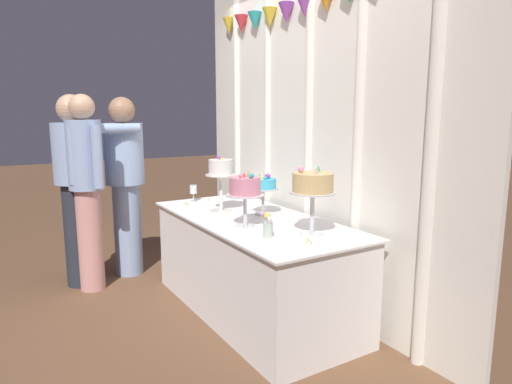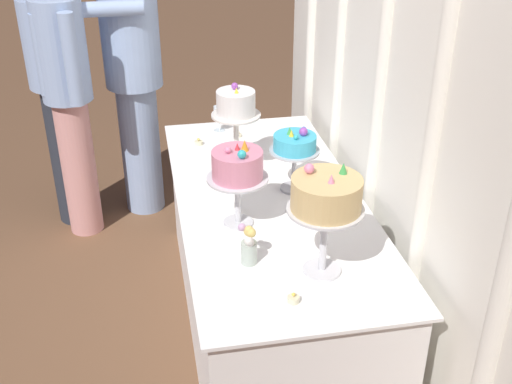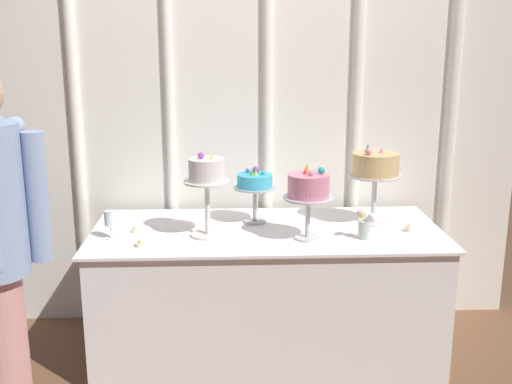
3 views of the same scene
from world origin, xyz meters
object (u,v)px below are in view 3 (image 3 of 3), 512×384
tealight_far_left (134,231)px  tealight_near_right (409,229)px  cake_display_midright (309,189)px  cake_display_midleft (255,184)px  cake_table (267,292)px  wine_glass (110,219)px  cake_display_leftmost (207,177)px  tealight_near_left (140,244)px  flower_vase (364,223)px  cake_display_rightmost (375,167)px

tealight_far_left → tealight_near_right: 1.47m
cake_display_midright → cake_display_midleft: bearing=130.2°
cake_table → wine_glass: size_ratio=12.83×
cake_table → cake_display_leftmost: cake_display_leftmost is taller
wine_glass → tealight_far_left: size_ratio=4.02×
wine_glass → tealight_far_left: (0.11, 0.09, -0.09)m
cake_display_midright → tealight_near_left: bearing=-174.7°
flower_vase → tealight_near_left: bearing=-176.3°
cake_display_midleft → tealight_near_left: 0.74m
cake_display_rightmost → tealight_near_left: 1.33m
cake_table → cake_display_midleft: size_ratio=5.98×
cake_table → flower_vase: (0.49, -0.18, 0.45)m
tealight_near_left → tealight_near_right: same height
wine_glass → flower_vase: flower_vase is taller
wine_glass → tealight_near_right: wine_glass is taller
cake_table → flower_vase: size_ratio=11.77×
cake_display_midright → tealight_near_left: size_ratio=8.54×
cake_display_rightmost → tealight_near_left: (-1.25, -0.34, -0.31)m
cake_table → tealight_near_right: (0.76, -0.07, 0.38)m
cake_display_midleft → tealight_far_left: bearing=-166.3°
cake_display_leftmost → cake_display_midright: bearing=-8.2°
cake_display_rightmost → flower_vase: bearing=-112.6°
cake_display_leftmost → flower_vase: (0.81, -0.08, -0.23)m
flower_vase → cake_display_midleft: bearing=150.4°
flower_vase → cake_display_leftmost: bearing=174.4°
wine_glass → tealight_near_left: wine_glass is taller
cake_display_leftmost → cake_display_midleft: bearing=42.2°
tealight_near_right → cake_display_midleft: bearing=166.4°
flower_vase → tealight_near_right: (0.27, 0.11, -0.07)m
cake_display_leftmost → wine_glass: cake_display_leftmost is taller
cake_table → cake_display_rightmost: bearing=7.8°
tealight_near_left → cake_display_midleft: bearing=33.2°
cake_display_midleft → cake_display_midright: (0.26, -0.31, 0.04)m
tealight_far_left → tealight_near_left: bearing=-75.2°
cake_table → cake_display_rightmost: size_ratio=4.28×
cake_display_leftmost → tealight_near_left: 0.48m
cake_table → tealight_near_left: bearing=-158.5°
cake_display_midleft → cake_display_midright: size_ratio=0.81×
tealight_near_right → cake_display_midright: bearing=-169.1°
cake_table → cake_display_midright: (0.20, -0.18, 0.63)m
cake_table → cake_display_rightmost: 0.92m
cake_display_leftmost → tealight_near_left: (-0.33, -0.15, -0.30)m
flower_vase → cake_table: bearing=159.6°
wine_glass → tealight_near_left: 0.23m
cake_display_midright → tealight_far_left: bearing=170.7°
cake_display_midleft → tealight_near_right: (0.82, -0.20, -0.21)m
tealight_near_right → cake_display_rightmost: bearing=136.7°
tealight_far_left → cake_display_leftmost: bearing=-10.6°
cake_display_midright → wine_glass: cake_display_midright is taller
cake_display_midright → tealight_far_left: cake_display_midright is taller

